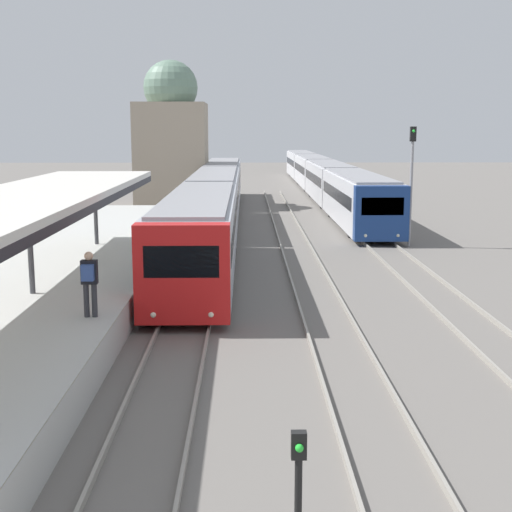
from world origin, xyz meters
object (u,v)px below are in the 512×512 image
(train_far, at_px, (320,175))
(signal_mast_far, at_px, (412,173))
(person_on_platform, at_px, (89,279))
(signal_post_near, at_px, (298,482))
(train_near, at_px, (215,197))

(train_far, distance_m, signal_mast_far, 28.65)
(person_on_platform, height_order, train_far, train_far)
(train_far, xyz_separation_m, signal_mast_far, (1.37, -28.56, 1.86))
(person_on_platform, bearing_deg, train_far, 76.96)
(signal_post_near, distance_m, signal_mast_far, 26.70)
(train_far, distance_m, signal_post_near, 54.45)
(person_on_platform, bearing_deg, train_near, 84.87)
(signal_mast_far, bearing_deg, train_near, 143.91)
(train_near, distance_m, signal_post_near, 32.75)
(person_on_platform, bearing_deg, signal_mast_far, 54.65)
(train_near, bearing_deg, signal_mast_far, -36.09)
(signal_post_near, height_order, signal_mast_far, signal_mast_far)
(person_on_platform, height_order, train_near, train_near)
(train_near, bearing_deg, signal_post_near, -85.74)
(person_on_platform, xyz_separation_m, train_near, (2.14, 23.78, -0.19))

